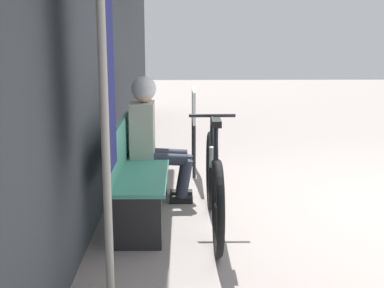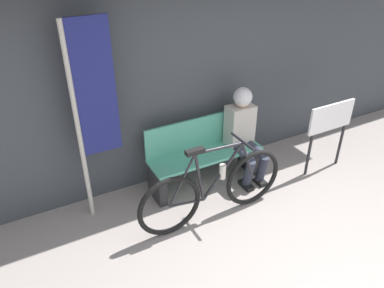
{
  "view_description": "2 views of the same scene",
  "coord_description": "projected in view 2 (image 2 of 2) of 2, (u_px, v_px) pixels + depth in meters",
  "views": [
    {
      "loc": [
        -4.5,
        1.93,
        1.65
      ],
      "look_at": [
        -0.28,
        1.86,
        0.71
      ],
      "focal_mm": 50.0,
      "sensor_mm": 36.0,
      "label": 1
    },
    {
      "loc": [
        -2.04,
        -1.04,
        2.86
      ],
      "look_at": [
        -0.41,
        2.0,
        0.81
      ],
      "focal_mm": 35.0,
      "sensor_mm": 36.0,
      "label": 2
    }
  ],
  "objects": [
    {
      "name": "storefront_wall",
      "position": [
        194.0,
        44.0,
        4.28
      ],
      "size": [
        12.0,
        0.56,
        3.2
      ],
      "color": "#3D4247",
      "rests_on": "ground_plane"
    },
    {
      "name": "park_bench_near",
      "position": [
        204.0,
        156.0,
        4.62
      ],
      "size": [
        1.42,
        0.42,
        0.84
      ],
      "color": "#51A88E",
      "rests_on": "ground_plane"
    },
    {
      "name": "bicycle",
      "position": [
        214.0,
        189.0,
        4.03
      ],
      "size": [
        1.76,
        0.4,
        0.96
      ],
      "color": "black",
      "rests_on": "ground_plane"
    },
    {
      "name": "person_seated",
      "position": [
        244.0,
        128.0,
        4.6
      ],
      "size": [
        0.34,
        0.59,
        1.19
      ],
      "color": "#2D3342",
      "rests_on": "ground_plane"
    },
    {
      "name": "banner_pole",
      "position": [
        90.0,
        103.0,
        3.65
      ],
      "size": [
        0.45,
        0.05,
        2.16
      ],
      "color": "#B7B2A8",
      "rests_on": "ground_plane"
    },
    {
      "name": "signboard",
      "position": [
        330.0,
        123.0,
        4.7
      ],
      "size": [
        0.7,
        0.04,
        0.95
      ],
      "color": "#232326",
      "rests_on": "ground_plane"
    }
  ]
}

